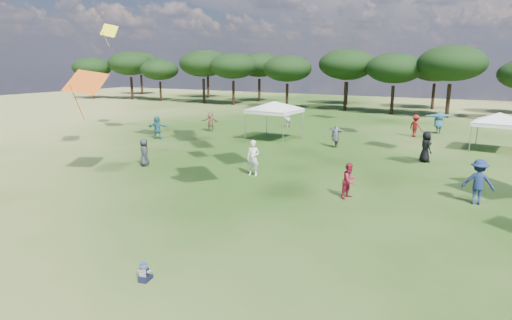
% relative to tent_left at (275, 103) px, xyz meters
% --- Properties ---
extents(tree_line, '(108.78, 17.63, 7.77)m').
position_rel_tent_left_xyz_m(tree_line, '(9.29, 24.16, 2.61)').
color(tree_line, black).
rests_on(tree_line, ground).
extents(tent_left, '(6.83, 6.83, 3.24)m').
position_rel_tent_left_xyz_m(tent_left, '(0.00, 0.00, 0.00)').
color(tent_left, gray).
rests_on(tent_left, ground).
extents(tent_right, '(5.92, 5.92, 2.88)m').
position_rel_tent_left_xyz_m(tent_right, '(14.74, 3.27, -0.36)').
color(tent_right, gray).
rests_on(tent_right, ground).
extents(toddler, '(0.40, 0.43, 0.55)m').
position_rel_tent_left_xyz_m(toddler, '(6.44, -20.93, -2.57)').
color(toddler, black).
rests_on(toddler, ground).
extents(festival_crowd, '(31.29, 21.58, 1.92)m').
position_rel_tent_left_xyz_m(festival_crowd, '(6.38, -0.40, -1.94)').
color(festival_crowd, '#535358').
rests_on(festival_crowd, ground).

